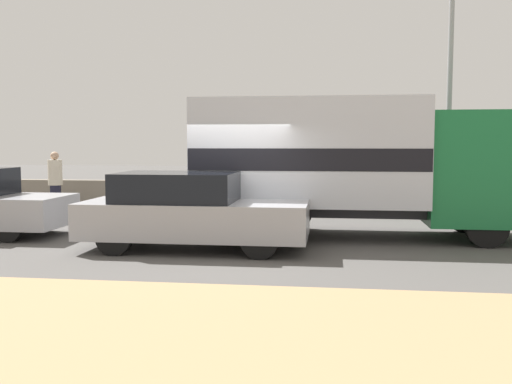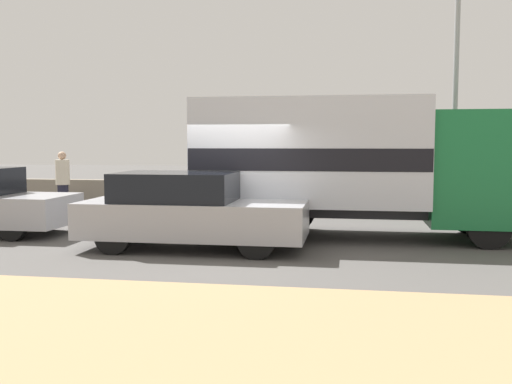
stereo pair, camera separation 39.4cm
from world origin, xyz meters
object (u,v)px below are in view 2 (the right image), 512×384
car_hatchback (189,211)px  street_lamp (457,47)px  pedestrian (63,182)px  box_truck (352,160)px

car_hatchback → street_lamp: bearing=38.7°
street_lamp → car_hatchback: street_lamp is taller
car_hatchback → pedestrian: (-5.24, 4.77, 0.20)m
street_lamp → box_truck: (-2.63, -2.66, -2.83)m
street_lamp → pedestrian: 11.62m
car_hatchback → box_truck: bearing=32.1°
street_lamp → pedestrian: size_ratio=4.30×
box_truck → street_lamp: bearing=45.4°
street_lamp → box_truck: 4.69m
box_truck → car_hatchback: bearing=-147.9°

